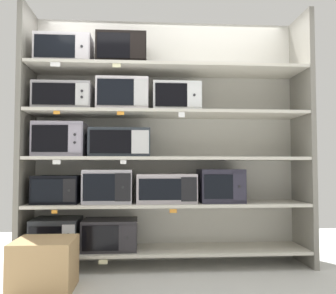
# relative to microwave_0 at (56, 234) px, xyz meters

# --- Properties ---
(back_panel) EXTENTS (2.90, 0.04, 2.52)m
(back_panel) POSITION_rel_microwave_0_xyz_m (1.07, 0.28, 0.94)
(back_panel) COLOR beige
(back_panel) RESTS_ON ground
(upright_left) EXTENTS (0.05, 0.50, 2.52)m
(upright_left) POSITION_rel_microwave_0_xyz_m (-0.31, 0.00, 0.94)
(upright_left) COLOR gray
(upright_left) RESTS_ON ground
(upright_right) EXTENTS (0.05, 0.50, 2.52)m
(upright_right) POSITION_rel_microwave_0_xyz_m (2.45, 0.00, 0.94)
(upright_right) COLOR gray
(upright_right) RESTS_ON ground
(shelf_0) EXTENTS (2.70, 0.50, 0.03)m
(shelf_0) POSITION_rel_microwave_0_xyz_m (1.07, 0.00, -0.17)
(shelf_0) COLOR beige
(shelf_0) RESTS_ON ground
(microwave_0) EXTENTS (0.44, 0.43, 0.30)m
(microwave_0) POSITION_rel_microwave_0_xyz_m (0.00, 0.00, 0.00)
(microwave_0) COLOR #272A2E
(microwave_0) RESTS_ON shelf_0
(microwave_1) EXTENTS (0.52, 0.39, 0.29)m
(microwave_1) POSITION_rel_microwave_0_xyz_m (0.51, -0.00, -0.01)
(microwave_1) COLOR #2B292D
(microwave_1) RESTS_ON shelf_0
(price_tag_0) EXTENTS (0.08, 0.00, 0.05)m
(price_tag_0) POSITION_rel_microwave_0_xyz_m (0.01, -0.25, -0.21)
(price_tag_0) COLOR white
(price_tag_1) EXTENTS (0.08, 0.00, 0.04)m
(price_tag_1) POSITION_rel_microwave_0_xyz_m (0.47, -0.25, -0.21)
(price_tag_1) COLOR beige
(shelf_1) EXTENTS (2.70, 0.50, 0.03)m
(shelf_1) POSITION_rel_microwave_0_xyz_m (1.07, 0.00, 0.28)
(shelf_1) COLOR beige
(microwave_2) EXTENTS (0.43, 0.35, 0.27)m
(microwave_2) POSITION_rel_microwave_0_xyz_m (-0.00, -0.00, 0.43)
(microwave_2) COLOR black
(microwave_2) RESTS_ON shelf_1
(microwave_3) EXTENTS (0.47, 0.38, 0.32)m
(microwave_3) POSITION_rel_microwave_0_xyz_m (0.49, -0.00, 0.46)
(microwave_3) COLOR #BCB8C4
(microwave_3) RESTS_ON shelf_1
(microwave_4) EXTENTS (0.58, 0.41, 0.28)m
(microwave_4) POSITION_rel_microwave_0_xyz_m (1.05, 0.00, 0.43)
(microwave_4) COLOR #BBB2B8
(microwave_4) RESTS_ON shelf_1
(microwave_5) EXTENTS (0.43, 0.39, 0.33)m
(microwave_5) POSITION_rel_microwave_0_xyz_m (1.59, 0.00, 0.46)
(microwave_5) COLOR #2A2836
(microwave_5) RESTS_ON shelf_1
(price_tag_2) EXTENTS (0.05, 0.00, 0.03)m
(price_tag_2) POSITION_rel_microwave_0_xyz_m (0.04, -0.25, 0.24)
(price_tag_2) COLOR orange
(price_tag_3) EXTENTS (0.07, 0.00, 0.03)m
(price_tag_3) POSITION_rel_microwave_0_xyz_m (1.10, -0.25, 0.24)
(price_tag_3) COLOR orange
(shelf_2) EXTENTS (2.70, 0.50, 0.03)m
(shelf_2) POSITION_rel_microwave_0_xyz_m (1.07, 0.00, 0.73)
(shelf_2) COLOR beige
(microwave_6) EXTENTS (0.48, 0.37, 0.33)m
(microwave_6) POSITION_rel_microwave_0_xyz_m (0.02, -0.00, 0.91)
(microwave_6) COLOR #A099AB
(microwave_6) RESTS_ON shelf_2
(microwave_7) EXTENTS (0.58, 0.42, 0.27)m
(microwave_7) POSITION_rel_microwave_0_xyz_m (0.60, -0.00, 0.88)
(microwave_7) COLOR #2B3138
(microwave_7) RESTS_ON shelf_2
(price_tag_4) EXTENTS (0.07, 0.00, 0.04)m
(price_tag_4) POSITION_rel_microwave_0_xyz_m (0.05, -0.25, 0.69)
(price_tag_4) COLOR white
(price_tag_5) EXTENTS (0.06, 0.00, 0.04)m
(price_tag_5) POSITION_rel_microwave_0_xyz_m (0.64, -0.25, 0.69)
(price_tag_5) COLOR white
(shelf_3) EXTENTS (2.70, 0.50, 0.03)m
(shelf_3) POSITION_rel_microwave_0_xyz_m (1.07, 0.00, 1.17)
(shelf_3) COLOR beige
(microwave_8) EXTENTS (0.55, 0.41, 0.26)m
(microwave_8) POSITION_rel_microwave_0_xyz_m (0.06, -0.00, 1.32)
(microwave_8) COLOR #A09DA2
(microwave_8) RESTS_ON shelf_3
(microwave_9) EXTENTS (0.50, 0.39, 0.31)m
(microwave_9) POSITION_rel_microwave_0_xyz_m (0.62, -0.00, 1.34)
(microwave_9) COLOR silver
(microwave_9) RESTS_ON shelf_3
(microwave_10) EXTENTS (0.47, 0.36, 0.28)m
(microwave_10) POSITION_rel_microwave_0_xyz_m (1.15, -0.00, 1.33)
(microwave_10) COLOR silver
(microwave_10) RESTS_ON shelf_3
(price_tag_6) EXTENTS (0.06, 0.00, 0.03)m
(price_tag_6) POSITION_rel_microwave_0_xyz_m (0.04, -0.25, 1.14)
(price_tag_6) COLOR orange
(price_tag_7) EXTENTS (0.07, 0.00, 0.03)m
(price_tag_7) POSITION_rel_microwave_0_xyz_m (0.62, -0.25, 1.14)
(price_tag_7) COLOR orange
(price_tag_8) EXTENTS (0.06, 0.00, 0.05)m
(price_tag_8) POSITION_rel_microwave_0_xyz_m (1.18, -0.25, 1.13)
(price_tag_8) COLOR white
(shelf_4) EXTENTS (2.70, 0.50, 0.03)m
(shelf_4) POSITION_rel_microwave_0_xyz_m (1.07, 0.00, 1.62)
(shelf_4) COLOR beige
(microwave_11) EXTENTS (0.53, 0.34, 0.29)m
(microwave_11) POSITION_rel_microwave_0_xyz_m (0.05, -0.00, 1.78)
(microwave_11) COLOR silver
(microwave_11) RESTS_ON shelf_4
(microwave_12) EXTENTS (0.48, 0.40, 0.30)m
(microwave_12) POSITION_rel_microwave_0_xyz_m (0.61, -0.00, 1.78)
(microwave_12) COLOR black
(microwave_12) RESTS_ON shelf_4
(price_tag_9) EXTENTS (0.09, 0.00, 0.04)m
(price_tag_9) POSITION_rel_microwave_0_xyz_m (0.02, -0.25, 1.58)
(price_tag_9) COLOR white
(price_tag_10) EXTENTS (0.08, 0.00, 0.04)m
(price_tag_10) POSITION_rel_microwave_0_xyz_m (0.58, -0.25, 1.58)
(price_tag_10) COLOR beige
(shipping_carton) EXTENTS (0.46, 0.46, 0.40)m
(shipping_carton) POSITION_rel_microwave_0_xyz_m (0.05, -0.63, -0.12)
(shipping_carton) COLOR tan
(shipping_carton) RESTS_ON ground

